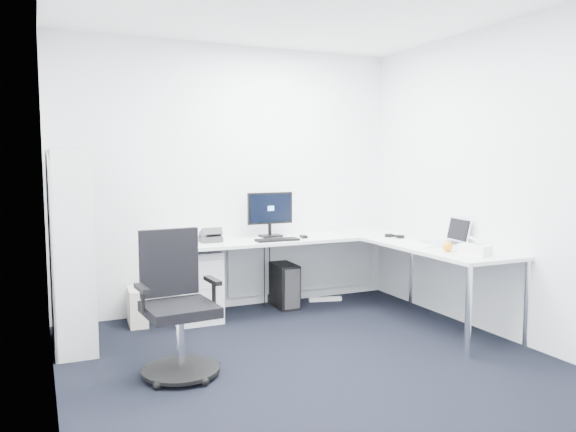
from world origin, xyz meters
name	(u,v)px	position (x,y,z in m)	size (l,w,h in m)	color
ground	(329,376)	(0.00, 0.00, 0.00)	(4.20, 4.20, 0.00)	black
wall_back	(233,178)	(0.00, 2.10, 1.35)	(3.60, 0.02, 2.70)	white
wall_left	(49,194)	(-1.80, 0.00, 1.35)	(0.02, 4.20, 2.70)	white
wall_right	(522,183)	(1.80, 0.00, 1.35)	(0.02, 4.20, 2.70)	white
l_desk	(311,279)	(0.55, 1.40, 0.38)	(2.60, 1.45, 0.76)	silver
drawer_pedestal	(194,285)	(-0.51, 1.80, 0.34)	(0.44, 0.55, 0.68)	silver
bookshelf	(71,250)	(-1.62, 1.45, 0.81)	(0.32, 0.81, 1.62)	silver
task_chair	(180,305)	(-0.97, 0.43, 0.52)	(0.58, 0.58, 1.04)	black
black_pc_tower	(283,285)	(0.48, 1.90, 0.23)	(0.21, 0.47, 0.46)	black
beige_pc_tower	(137,306)	(-1.04, 1.85, 0.17)	(0.16, 0.36, 0.35)	beige
power_strip	(325,299)	(0.98, 1.90, 0.02)	(0.36, 0.06, 0.04)	white
monitor	(270,214)	(0.31, 1.83, 0.99)	(0.49, 0.16, 0.47)	black
black_keyboard	(277,240)	(0.25, 1.54, 0.77)	(0.42, 0.15, 0.02)	black
mouse	(304,237)	(0.57, 1.60, 0.77)	(0.06, 0.09, 0.03)	black
desk_phone	(211,235)	(-0.35, 1.74, 0.83)	(0.19, 0.19, 0.13)	#2D2D30
laptop	(439,231)	(1.55, 0.72, 0.88)	(0.35, 0.34, 0.25)	silver
white_keyboard	(415,244)	(1.34, 0.80, 0.76)	(0.12, 0.42, 0.01)	white
headphones	(394,235)	(1.43, 1.27, 0.78)	(0.13, 0.20, 0.05)	black
orange_fruit	(448,247)	(1.34, 0.36, 0.80)	(0.08, 0.08, 0.08)	orange
tissue_box	(475,250)	(1.42, 0.11, 0.80)	(0.13, 0.25, 0.09)	white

